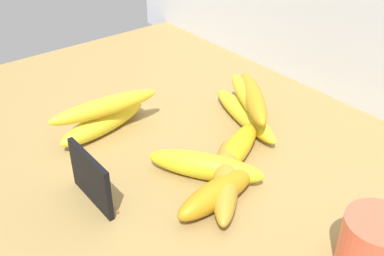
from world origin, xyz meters
The scene contains 12 objects.
counter_top centered at (0.00, 0.00, 1.50)cm, with size 110.00×76.00×3.00cm, color olive.
chalkboard_sign centered at (2.51, -16.55, 6.86)cm, with size 11.00×1.80×8.40cm.
coffee_mug centered at (35.50, 4.77, 6.79)cm, with size 10.00×8.50×7.59cm.
banana_0 centered at (8.09, 7.27, 4.98)cm, with size 16.93×3.96×3.96cm, color gold.
banana_1 centered at (14.62, -2.76, 5.07)cm, with size 15.12×4.14×4.14cm, color #B78115.
banana_2 centered at (8.56, -0.21, 5.12)cm, with size 18.83×4.25×4.25cm, color yellow.
banana_3 centered at (12.85, 0.56, 5.00)cm, with size 20.32×4.00×4.00cm, color #AF8526.
banana_4 centered at (-13.17, -5.99, 5.06)cm, with size 19.01×4.11×4.11cm, color yellow.
banana_5 centered at (0.68, 16.30, 4.83)cm, with size 20.68×3.67×3.67cm, color yellow.
banana_6 centered at (1.37, 17.39, 8.53)cm, with size 19.34×3.72×3.72cm, color #B5881A.
banana_7 centered at (-12.13, -5.93, 8.78)cm, with size 20.32×3.33×3.33cm, color yellow.
banana_8 centered at (0.54, 17.05, 8.27)cm, with size 18.55×3.21×3.21cm, color yellow.
Camera 1 is at (52.26, -37.30, 48.76)cm, focal length 42.66 mm.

